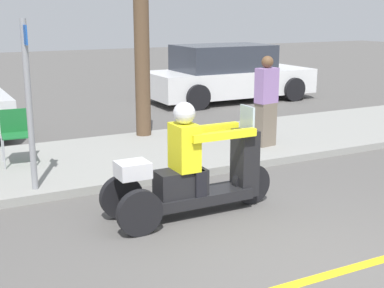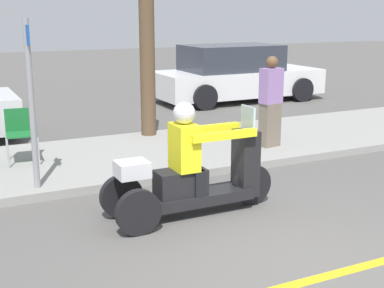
# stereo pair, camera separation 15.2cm
# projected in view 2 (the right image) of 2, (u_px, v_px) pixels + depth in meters

# --- Properties ---
(ground_plane) EXTENTS (60.00, 60.00, 0.00)m
(ground_plane) POSITION_uv_depth(u_px,v_px,m) (327.00, 276.00, 4.98)
(ground_plane) COLOR #565451
(lane_stripe) EXTENTS (24.00, 0.12, 0.01)m
(lane_stripe) POSITION_uv_depth(u_px,v_px,m) (287.00, 286.00, 4.79)
(lane_stripe) COLOR gold
(lane_stripe) RESTS_ON ground
(sidewalk_strip) EXTENTS (28.00, 2.80, 0.12)m
(sidewalk_strip) POSITION_uv_depth(u_px,v_px,m) (148.00, 154.00, 8.98)
(sidewalk_strip) COLOR gray
(sidewalk_strip) RESTS_ON ground
(motorcycle_trike) EXTENTS (2.16, 0.68, 1.39)m
(motorcycle_trike) POSITION_uv_depth(u_px,v_px,m) (192.00, 175.00, 6.38)
(motorcycle_trike) COLOR black
(motorcycle_trike) RESTS_ON ground
(spectator_mid_group) EXTENTS (0.40, 0.28, 1.55)m
(spectator_mid_group) POSITION_uv_depth(u_px,v_px,m) (271.00, 103.00, 9.12)
(spectator_mid_group) COLOR #726656
(spectator_mid_group) RESTS_ON sidewalk_strip
(folding_chair_curbside) EXTENTS (0.50, 0.50, 0.82)m
(folding_chair_curbside) POSITION_uv_depth(u_px,v_px,m) (21.00, 130.00, 8.24)
(folding_chair_curbside) COLOR #A5A8AD
(folding_chair_curbside) RESTS_ON sidewalk_strip
(parked_car_lot_right) EXTENTS (4.57, 2.02, 1.52)m
(parked_car_lot_right) POSITION_uv_depth(u_px,v_px,m) (236.00, 75.00, 14.54)
(parked_car_lot_right) COLOR silver
(parked_car_lot_right) RESTS_ON ground
(tree_trunk) EXTENTS (0.28, 0.28, 2.90)m
(tree_trunk) POSITION_uv_depth(u_px,v_px,m) (147.00, 57.00, 9.80)
(tree_trunk) COLOR brown
(tree_trunk) RESTS_ON sidewalk_strip
(street_sign) EXTENTS (0.08, 0.36, 2.20)m
(street_sign) POSITION_uv_depth(u_px,v_px,m) (31.00, 98.00, 6.82)
(street_sign) COLOR gray
(street_sign) RESTS_ON sidewalk_strip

